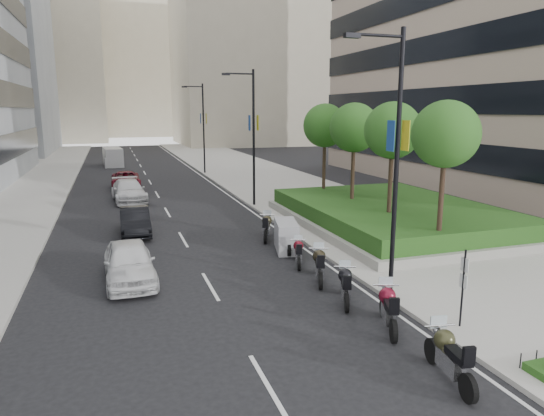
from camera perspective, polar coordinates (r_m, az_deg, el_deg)
name	(u,v)px	position (r m, az deg, el deg)	size (l,w,h in m)	color
ground	(284,325)	(15.18, 1.47, -13.60)	(160.00, 160.00, 0.00)	black
sidewalk_right	(266,179)	(45.51, -0.66, 3.43)	(10.00, 100.00, 0.15)	#9E9B93
sidewalk_left	(18,191)	(44.01, -27.72, 1.83)	(8.00, 100.00, 0.15)	#9E9B93
lane_edge	(211,182)	(44.21, -7.23, 3.01)	(0.12, 100.00, 0.01)	silver
lane_centre	(152,185)	(43.53, -13.96, 2.63)	(0.12, 100.00, 0.01)	silver
building_cream_right	(251,48)	(97.38, -2.44, 18.27)	(28.00, 24.00, 36.00)	#B7AD93
building_cream_left	(36,57)	(114.20, -26.00, 15.65)	(26.00, 24.00, 34.00)	#B7AD93
building_cream_centre	(133,60)	(133.69, -16.08, 16.42)	(30.00, 24.00, 38.00)	#B7AD93
planter	(392,221)	(27.90, 13.94, -1.47)	(10.00, 14.00, 0.40)	gray
hedge	(393,210)	(27.78, 14.00, -0.27)	(9.40, 13.40, 0.80)	#124116
tree_0	(446,135)	(21.49, 19.75, 8.11)	(2.80, 2.80, 6.30)	#332319
tree_1	(393,131)	(24.76, 14.02, 8.80)	(2.80, 2.80, 6.30)	#332319
tree_2	(354,128)	(28.22, 9.65, 9.26)	(2.80, 2.80, 6.30)	#332319
tree_3	(325,126)	(31.81, 6.24, 9.58)	(2.80, 2.80, 6.30)	#332319
lamp_post_0	(393,152)	(16.55, 14.07, 6.39)	(2.34, 0.45, 9.00)	black
lamp_post_1	(251,131)	(32.20, -2.44, 9.02)	(2.34, 0.45, 9.00)	black
lamp_post_2	(202,124)	(49.74, -8.24, 9.77)	(2.34, 0.45, 9.00)	black
parking_sign	(463,284)	(15.31, 21.56, -8.34)	(0.06, 0.32, 2.50)	black
motorcycle_0	(449,356)	(12.87, 20.09, -16.02)	(0.80, 2.38, 1.19)	black
motorcycle_1	(388,308)	(15.12, 13.52, -11.40)	(1.10, 2.28, 1.19)	black
motorcycle_2	(345,285)	(16.80, 8.63, -8.99)	(1.07, 2.12, 1.12)	black
motorcycle_3	(319,265)	(18.68, 5.59, -6.72)	(1.04, 2.23, 1.16)	black
motorcycle_4	(298,252)	(20.54, 3.13, -5.25)	(0.87, 1.92, 1.00)	black
motorcycle_5	(286,236)	(22.46, 1.69, -3.34)	(1.43, 2.44, 1.39)	black
motorcycle_6	(267,227)	(24.54, -0.65, -2.24)	(1.08, 2.21, 1.16)	black
car_a	(129,262)	(19.23, -16.45, -6.15)	(1.82, 4.52, 1.54)	silver
car_b	(135,221)	(26.44, -15.82, -1.51)	(1.48, 4.23, 1.39)	black
car_c	(129,191)	(36.12, -16.50, 1.96)	(2.14, 5.27, 1.53)	silver
car_d	(126,180)	(42.45, -16.83, 3.20)	(2.30, 4.98, 1.38)	maroon
delivery_van	(113,158)	(59.72, -18.20, 5.65)	(2.31, 5.15, 2.10)	#AEAEB0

